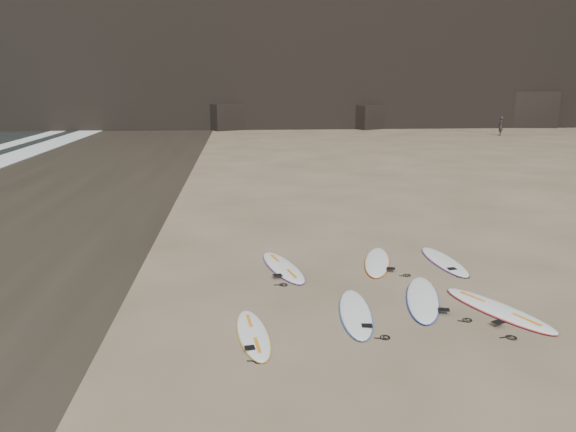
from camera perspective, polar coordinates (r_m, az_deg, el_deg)
name	(u,v)px	position (r m, az deg, el deg)	size (l,w,h in m)	color
ground	(451,305)	(12.57, 16.26, -8.68)	(240.00, 240.00, 0.00)	#897559
wet_sand	(7,211)	(22.99, -26.68, 0.47)	(12.00, 200.00, 0.01)	#383026
surfboard_0	(253,334)	(10.73, -3.56, -11.85)	(0.54, 2.24, 0.08)	white
surfboard_1	(356,313)	(11.68, 6.88, -9.72)	(0.61, 2.55, 0.09)	white
surfboard_2	(423,298)	(12.65, 13.52, -8.12)	(0.66, 2.74, 0.10)	white
surfboard_3	(498,309)	(12.53, 20.57, -8.85)	(0.66, 2.76, 0.10)	white
surfboard_5	(283,267)	(14.29, -0.52, -5.19)	(0.63, 2.63, 0.09)	white
surfboard_6	(377,262)	(14.89, 9.03, -4.59)	(0.60, 2.52, 0.09)	white
surfboard_7	(444,261)	(15.30, 15.58, -4.43)	(0.61, 2.53, 0.09)	white
person_a	(500,126)	(52.69, 20.77, 8.54)	(0.59, 0.39, 1.62)	#242328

